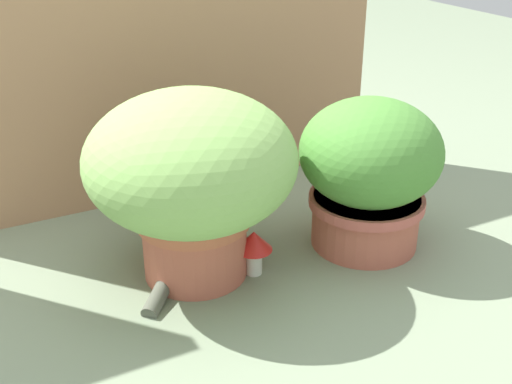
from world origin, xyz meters
name	(u,v)px	position (x,y,z in m)	size (l,w,h in m)	color
ground_plane	(226,277)	(0.00, 0.00, 0.00)	(6.00, 6.00, 0.00)	gray
cardboard_backdrop	(165,41)	(0.06, 0.48, 0.43)	(1.26, 0.03, 0.87)	tan
grass_planter	(192,172)	(-0.05, 0.05, 0.25)	(0.46, 0.46, 0.43)	#BB5F49
leafy_planter	(369,170)	(0.37, -0.02, 0.20)	(0.34, 0.34, 0.37)	#B85E4A
cat	(200,218)	(-0.03, 0.07, 0.12)	(0.34, 0.31, 0.32)	#595D4E
mushroom_ornament_red	(254,245)	(0.06, -0.01, 0.07)	(0.08, 0.08, 0.11)	silver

